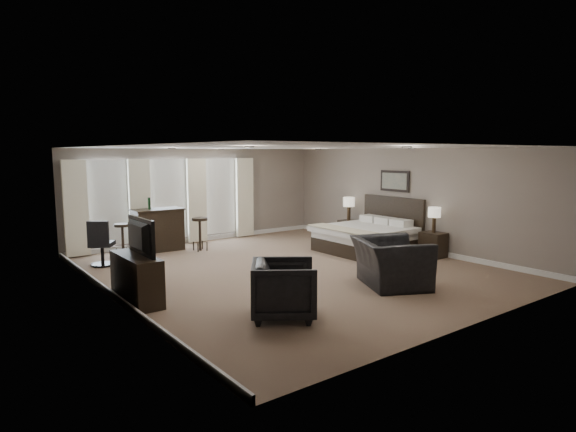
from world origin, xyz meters
TOP-DOWN VIEW (x-y plane):
  - room at (0.00, 0.00)m, footprint 7.60×8.60m
  - window_bay at (-1.00, 4.11)m, footprint 5.25×0.20m
  - bed at (2.58, 0.40)m, footprint 2.10×2.00m
  - nightstand_near at (3.47, -1.05)m, footprint 0.45×0.55m
  - nightstand_far at (3.47, 1.85)m, footprint 0.42×0.51m
  - lamp_near at (3.47, -1.05)m, footprint 0.30×0.30m
  - lamp_far at (3.47, 1.85)m, footprint 0.33×0.33m
  - wall_art at (3.70, 0.40)m, footprint 0.04×0.96m
  - dresser at (-3.45, -0.23)m, footprint 0.44×1.38m
  - tv at (-3.45, -0.23)m, footprint 0.62×1.08m
  - armchair_near at (0.71, -2.12)m, footprint 1.40×1.62m
  - armchair_far at (-1.94, -2.34)m, footprint 1.26×1.27m
  - bar_counter at (-1.52, 3.63)m, footprint 1.25×0.65m
  - bar_stool_left at (-2.50, 3.38)m, footprint 0.39×0.39m
  - bar_stool_right at (-0.65, 3.01)m, footprint 0.49×0.49m
  - desk_chair at (-3.14, 2.81)m, footprint 0.73×0.73m

SIDE VIEW (x-z plane):
  - nightstand_far at x=3.47m, z-range 0.00..0.56m
  - nightstand_near at x=3.47m, z-range 0.00..0.60m
  - dresser at x=-3.45m, z-range 0.00..0.80m
  - bar_stool_left at x=-2.50m, z-range 0.00..0.81m
  - bar_stool_right at x=-0.65m, z-range 0.00..0.85m
  - armchair_far at x=-1.94m, z-range 0.00..0.97m
  - desk_chair at x=-3.14m, z-range 0.00..1.03m
  - bar_counter at x=-1.52m, z-range 0.00..1.09m
  - armchair_near at x=0.71m, z-range 0.00..1.19m
  - bed at x=2.58m, z-range 0.00..1.34m
  - tv at x=-3.45m, z-range 0.80..0.94m
  - lamp_far at x=3.47m, z-range 0.56..1.23m
  - lamp_near at x=3.47m, z-range 0.60..1.20m
  - window_bay at x=-1.00m, z-range 0.05..2.35m
  - room at x=0.00m, z-range -0.02..2.62m
  - wall_art at x=3.70m, z-range 1.47..2.03m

